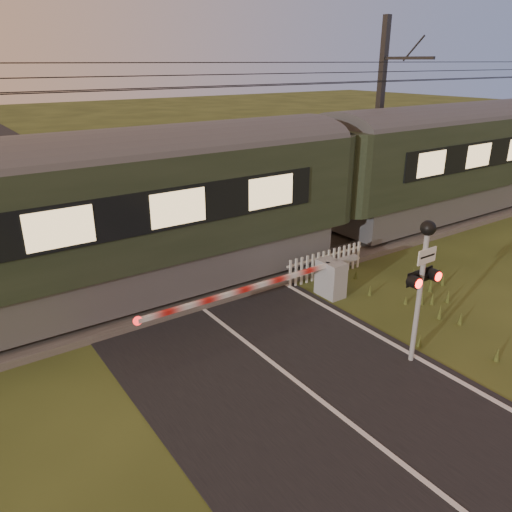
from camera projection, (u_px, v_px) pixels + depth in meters
ground at (328, 407)px, 9.50m from camera, size 160.00×160.00×0.00m
road at (337, 413)px, 9.32m from camera, size 6.00×140.00×0.03m
track_bed at (175, 286)px, 14.44m from camera, size 140.00×3.40×0.39m
overhead_wires at (162, 79)px, 12.37m from camera, size 120.00×0.62×0.62m
train at (325, 181)px, 16.58m from camera, size 45.75×3.15×4.27m
boom_gate at (322, 279)px, 13.62m from camera, size 6.65×0.79×1.05m
crossing_signal at (423, 268)px, 10.16m from camera, size 0.82×0.35×3.22m
picket_fence at (326, 264)px, 15.03m from camera, size 2.95×0.07×0.86m
catenary_mast at (380, 116)px, 20.31m from camera, size 0.24×2.47×7.80m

